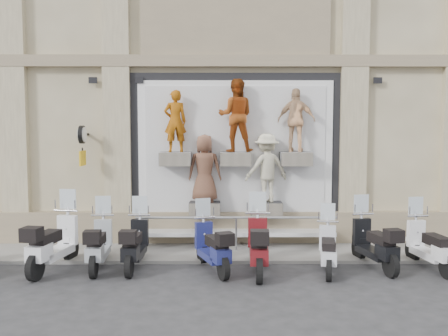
{
  "coord_description": "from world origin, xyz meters",
  "views": [
    {
      "loc": [
        -0.36,
        -10.21,
        3.16
      ],
      "look_at": [
        -0.3,
        1.9,
        2.14
      ],
      "focal_mm": 40.0,
      "sensor_mm": 36.0,
      "label": 1
    }
  ],
  "objects_px": {
    "scooter_c": "(99,235)",
    "scooter_g": "(328,240)",
    "scooter_e": "(212,237)",
    "scooter_i": "(430,235)",
    "guard_rail": "(236,235)",
    "scooter_f": "(258,235)",
    "clock_sign_bracket": "(82,140)",
    "scooter_d": "(135,234)",
    "scooter_b": "(53,232)",
    "scooter_h": "(374,233)"
  },
  "relations": [
    {
      "from": "scooter_c",
      "to": "scooter_g",
      "type": "height_order",
      "value": "scooter_c"
    },
    {
      "from": "scooter_e",
      "to": "scooter_i",
      "type": "distance_m",
      "value": 4.79
    },
    {
      "from": "scooter_g",
      "to": "guard_rail",
      "type": "bearing_deg",
      "value": 150.25
    },
    {
      "from": "scooter_c",
      "to": "scooter_f",
      "type": "relative_size",
      "value": 0.92
    },
    {
      "from": "clock_sign_bracket",
      "to": "scooter_f",
      "type": "bearing_deg",
      "value": -26.27
    },
    {
      "from": "scooter_d",
      "to": "scooter_e",
      "type": "bearing_deg",
      "value": -6.29
    },
    {
      "from": "scooter_e",
      "to": "scooter_f",
      "type": "height_order",
      "value": "scooter_f"
    },
    {
      "from": "scooter_f",
      "to": "guard_rail",
      "type": "bearing_deg",
      "value": 106.88
    },
    {
      "from": "scooter_f",
      "to": "scooter_c",
      "type": "bearing_deg",
      "value": 177.43
    },
    {
      "from": "scooter_b",
      "to": "scooter_f",
      "type": "xyz_separation_m",
      "value": [
        4.47,
        -0.2,
        -0.02
      ]
    },
    {
      "from": "scooter_c",
      "to": "scooter_d",
      "type": "height_order",
      "value": "scooter_c"
    },
    {
      "from": "scooter_d",
      "to": "scooter_i",
      "type": "height_order",
      "value": "scooter_d"
    },
    {
      "from": "scooter_b",
      "to": "scooter_e",
      "type": "relative_size",
      "value": 1.12
    },
    {
      "from": "scooter_b",
      "to": "scooter_g",
      "type": "distance_m",
      "value": 5.98
    },
    {
      "from": "guard_rail",
      "to": "scooter_f",
      "type": "relative_size",
      "value": 2.45
    },
    {
      "from": "scooter_c",
      "to": "scooter_e",
      "type": "distance_m",
      "value": 2.51
    },
    {
      "from": "scooter_c",
      "to": "scooter_h",
      "type": "bearing_deg",
      "value": -3.7
    },
    {
      "from": "guard_rail",
      "to": "scooter_c",
      "type": "relative_size",
      "value": 2.65
    },
    {
      "from": "scooter_i",
      "to": "guard_rail",
      "type": "bearing_deg",
      "value": 152.62
    },
    {
      "from": "scooter_g",
      "to": "scooter_f",
      "type": "bearing_deg",
      "value": -168.28
    },
    {
      "from": "guard_rail",
      "to": "scooter_e",
      "type": "height_order",
      "value": "scooter_e"
    },
    {
      "from": "scooter_h",
      "to": "scooter_i",
      "type": "distance_m",
      "value": 1.2
    },
    {
      "from": "scooter_g",
      "to": "scooter_i",
      "type": "height_order",
      "value": "scooter_i"
    },
    {
      "from": "scooter_e",
      "to": "scooter_d",
      "type": "bearing_deg",
      "value": 151.98
    },
    {
      "from": "guard_rail",
      "to": "scooter_b",
      "type": "xyz_separation_m",
      "value": [
        -4.04,
        -1.46,
        0.39
      ]
    },
    {
      "from": "scooter_g",
      "to": "scooter_b",
      "type": "bearing_deg",
      "value": -171.3
    },
    {
      "from": "guard_rail",
      "to": "scooter_d",
      "type": "bearing_deg",
      "value": -149.78
    },
    {
      "from": "guard_rail",
      "to": "scooter_e",
      "type": "bearing_deg",
      "value": -110.24
    },
    {
      "from": "guard_rail",
      "to": "scooter_e",
      "type": "relative_size",
      "value": 2.69
    },
    {
      "from": "guard_rail",
      "to": "scooter_i",
      "type": "distance_m",
      "value": 4.47
    },
    {
      "from": "guard_rail",
      "to": "scooter_b",
      "type": "height_order",
      "value": "scooter_b"
    },
    {
      "from": "guard_rail",
      "to": "scooter_b",
      "type": "relative_size",
      "value": 2.4
    },
    {
      "from": "guard_rail",
      "to": "scooter_b",
      "type": "bearing_deg",
      "value": -160.08
    },
    {
      "from": "scooter_f",
      "to": "scooter_i",
      "type": "relative_size",
      "value": 1.09
    },
    {
      "from": "scooter_b",
      "to": "scooter_h",
      "type": "distance_m",
      "value": 7.07
    },
    {
      "from": "scooter_b",
      "to": "scooter_c",
      "type": "bearing_deg",
      "value": 16.58
    },
    {
      "from": "guard_rail",
      "to": "scooter_g",
      "type": "bearing_deg",
      "value": -40.05
    },
    {
      "from": "clock_sign_bracket",
      "to": "scooter_d",
      "type": "distance_m",
      "value": 3.16
    },
    {
      "from": "scooter_h",
      "to": "scooter_e",
      "type": "bearing_deg",
      "value": 171.61
    },
    {
      "from": "guard_rail",
      "to": "scooter_d",
      "type": "xyz_separation_m",
      "value": [
        -2.28,
        -1.33,
        0.31
      ]
    },
    {
      "from": "guard_rail",
      "to": "scooter_h",
      "type": "relative_size",
      "value": 2.61
    },
    {
      "from": "scooter_d",
      "to": "scooter_h",
      "type": "relative_size",
      "value": 0.98
    },
    {
      "from": "scooter_f",
      "to": "scooter_h",
      "type": "height_order",
      "value": "scooter_f"
    },
    {
      "from": "scooter_b",
      "to": "scooter_g",
      "type": "height_order",
      "value": "scooter_b"
    },
    {
      "from": "scooter_c",
      "to": "scooter_d",
      "type": "bearing_deg",
      "value": -2.03
    },
    {
      "from": "guard_rail",
      "to": "scooter_c",
      "type": "xyz_separation_m",
      "value": [
        -3.08,
        -1.36,
        0.31
      ]
    },
    {
      "from": "guard_rail",
      "to": "scooter_h",
      "type": "distance_m",
      "value": 3.32
    },
    {
      "from": "scooter_c",
      "to": "scooter_f",
      "type": "height_order",
      "value": "scooter_f"
    },
    {
      "from": "scooter_f",
      "to": "scooter_g",
      "type": "xyz_separation_m",
      "value": [
        1.51,
        0.04,
        -0.13
      ]
    },
    {
      "from": "scooter_f",
      "to": "scooter_d",
      "type": "bearing_deg",
      "value": 175.4
    }
  ]
}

